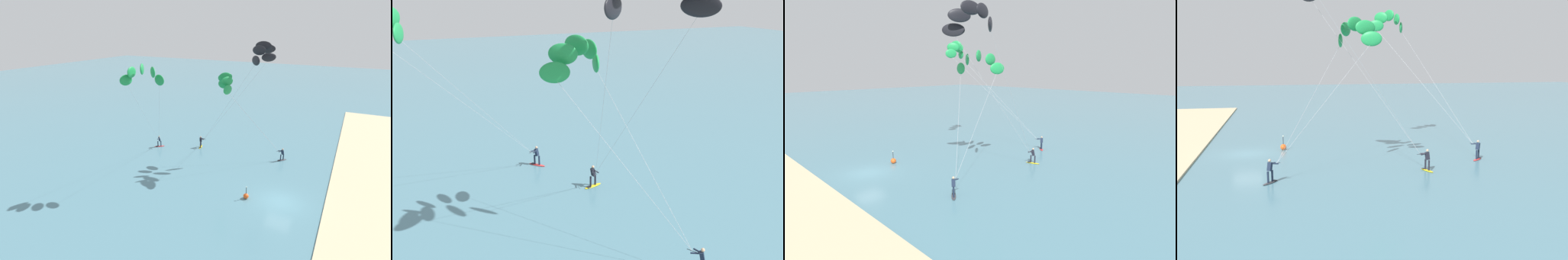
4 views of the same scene
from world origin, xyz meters
TOP-DOWN VIEW (x-y plane):
  - ground_plane at (0.00, 0.00)m, footprint 240.00×240.00m
  - kitesurfer_nearshore at (6.42, 8.55)m, footprint 7.07×9.07m
  - kitesurfer_mid_water at (8.96, 5.58)m, footprint 6.21×9.94m
  - kitesurfer_far_out at (-2.63, 14.27)m, footprint 12.06×8.12m
  - marker_buoy at (-0.99, 3.25)m, footprint 0.56×0.56m

SIDE VIEW (x-z plane):
  - ground_plane at x=0.00m, z-range 0.00..0.00m
  - marker_buoy at x=-0.99m, z-range -0.39..0.99m
  - kitesurfer_nearshore at x=6.42m, z-range 4.22..15.86m
  - kitesurfer_far_out at x=-2.63m, z-range 5.00..18.35m
  - kitesurfer_mid_water at x=8.96m, z-range 5.80..20.99m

